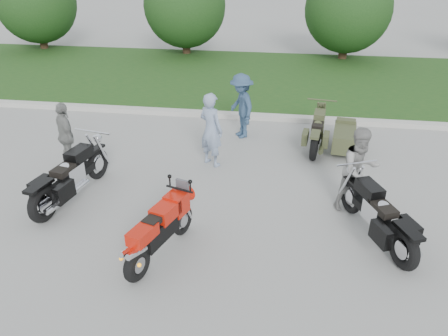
# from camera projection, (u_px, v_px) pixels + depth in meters

# --- Properties ---
(ground) EXTENTS (80.00, 80.00, 0.00)m
(ground) POSITION_uv_depth(u_px,v_px,m) (185.00, 235.00, 7.95)
(ground) COLOR #999994
(ground) RESTS_ON ground
(curb) EXTENTS (60.00, 0.30, 0.15)m
(curb) POSITION_uv_depth(u_px,v_px,m) (229.00, 115.00, 13.17)
(curb) COLOR #B7B5AD
(curb) RESTS_ON ground
(grass_strip) EXTENTS (60.00, 8.00, 0.14)m
(grass_strip) POSITION_uv_depth(u_px,v_px,m) (244.00, 77.00, 16.81)
(grass_strip) COLOR #33511B
(grass_strip) RESTS_ON ground
(tree_far_left) EXTENTS (3.60, 3.60, 4.00)m
(tree_far_left) POSITION_uv_depth(u_px,v_px,m) (36.00, 3.00, 20.05)
(tree_far_left) COLOR #3F2B1C
(tree_far_left) RESTS_ON ground
(tree_mid_left) EXTENTS (3.60, 3.60, 4.00)m
(tree_mid_left) POSITION_uv_depth(u_px,v_px,m) (185.00, 6.00, 19.15)
(tree_mid_left) COLOR #3F2B1C
(tree_mid_left) RESTS_ON ground
(tree_mid_right) EXTENTS (3.60, 3.60, 4.00)m
(tree_mid_right) POSITION_uv_depth(u_px,v_px,m) (348.00, 9.00, 18.25)
(tree_mid_right) COLOR #3F2B1C
(tree_mid_right) RESTS_ON ground
(sportbike_red) EXTENTS (0.78, 1.89, 0.92)m
(sportbike_red) POSITION_uv_depth(u_px,v_px,m) (159.00, 230.00, 7.18)
(sportbike_red) COLOR black
(sportbike_red) RESTS_ON ground
(cruiser_left) EXTENTS (0.65, 2.49, 0.97)m
(cruiser_left) POSITION_uv_depth(u_px,v_px,m) (69.00, 179.00, 8.80)
(cruiser_left) COLOR black
(cruiser_left) RESTS_ON ground
(cruiser_right) EXTENTS (1.10, 2.26, 0.92)m
(cruiser_right) POSITION_uv_depth(u_px,v_px,m) (379.00, 218.00, 7.62)
(cruiser_right) COLOR black
(cruiser_right) RESTS_ON ground
(cruiser_sidecar) EXTENTS (1.25, 2.23, 0.86)m
(cruiser_sidecar) POSITION_uv_depth(u_px,v_px,m) (333.00, 136.00, 10.98)
(cruiser_sidecar) COLOR black
(cruiser_sidecar) RESTS_ON ground
(person_stripe) EXTENTS (0.77, 0.70, 1.77)m
(person_stripe) POSITION_uv_depth(u_px,v_px,m) (211.00, 130.00, 10.07)
(person_stripe) COLOR #8395B2
(person_stripe) RESTS_ON ground
(person_grey) EXTENTS (1.02, 0.94, 1.70)m
(person_grey) POSITION_uv_depth(u_px,v_px,m) (359.00, 170.00, 8.40)
(person_grey) COLOR gray
(person_grey) RESTS_ON ground
(person_denim) EXTENTS (1.10, 1.29, 1.73)m
(person_denim) POSITION_uv_depth(u_px,v_px,m) (241.00, 106.00, 11.56)
(person_denim) COLOR #304965
(person_denim) RESTS_ON ground
(person_back) EXTENTS (0.91, 0.92, 1.57)m
(person_back) POSITION_uv_depth(u_px,v_px,m) (66.00, 135.00, 10.03)
(person_back) COLOR gray
(person_back) RESTS_ON ground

